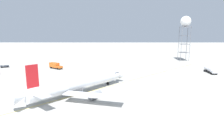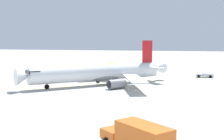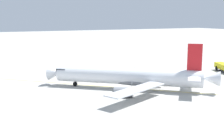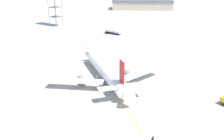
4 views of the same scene
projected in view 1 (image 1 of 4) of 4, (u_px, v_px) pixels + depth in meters
The scene contains 7 objects.
ground_plane at pixel (88, 93), 61.71m from camera, with size 600.00×600.00×0.00m, color #ADAAA3.
airliner_main at pixel (78, 84), 60.89m from camera, with size 32.99×30.13×11.04m.
baggage_truck_truck at pixel (5, 66), 105.91m from camera, with size 3.49×4.43×1.22m.
fuel_tanker_truck at pixel (210, 70), 91.83m from camera, with size 8.97×3.10×2.87m.
catering_truck_truck at pixel (55, 65), 102.64m from camera, with size 6.82×8.11×3.10m.
radar_tower at pixel (186, 23), 126.84m from camera, with size 6.77×6.77×29.21m.
taxiway_centreline at pixel (79, 95), 60.35m from camera, with size 118.33×118.10×0.01m.
Camera 1 is at (59.10, 7.87, 19.11)m, focal length 31.23 mm.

